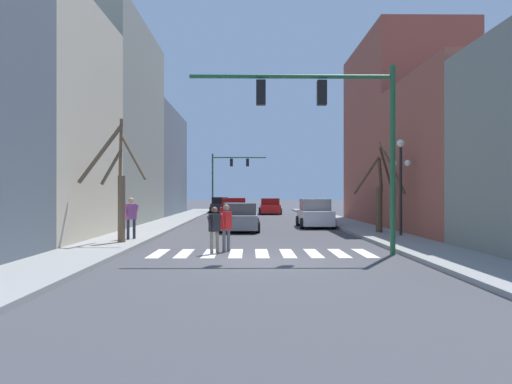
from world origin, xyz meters
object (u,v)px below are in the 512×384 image
object	(u,v)px
car_parked_right_mid	(315,214)
pedestrian_near_right_corner	(131,215)
street_lamp_right_corner	(401,167)
car_parked_left_far	(270,207)
pedestrian_on_left_sidewalk	(226,224)
street_tree_left_near	(380,194)
pedestrian_on_right_sidewalk	(215,226)
car_parked_right_near	(234,209)
street_tree_right_near	(118,187)
traffic_signal_near	(334,117)
car_at_intersection	(240,218)
car_parked_left_mid	(220,205)
traffic_signal_far	(228,170)

from	to	relation	value
car_parked_right_mid	pedestrian_near_right_corner	distance (m)	12.83
street_lamp_right_corner	car_parked_left_far	bearing A→B (deg)	100.79
car_parked_right_mid	pedestrian_near_right_corner	size ratio (longest dim) A/B	2.42
pedestrian_on_left_sidewalk	street_tree_left_near	bearing A→B (deg)	-16.23
pedestrian_on_right_sidewalk	car_parked_right_mid	bearing A→B (deg)	18.45
street_tree_left_near	car_parked_right_near	bearing A→B (deg)	118.28
pedestrian_on_right_sidewalk	street_tree_left_near	bearing A→B (deg)	-6.10
street_lamp_right_corner	pedestrian_near_right_corner	world-z (taller)	street_lamp_right_corner
pedestrian_near_right_corner	street_tree_right_near	bearing A→B (deg)	35.38
street_lamp_right_corner	car_parked_right_mid	size ratio (longest dim) A/B	1.04
pedestrian_on_right_sidewalk	traffic_signal_near	bearing A→B (deg)	-55.66
street_lamp_right_corner	car_at_intersection	bearing A→B (deg)	147.99
car_parked_left_mid	street_tree_left_near	world-z (taller)	street_tree_left_near
car_at_intersection	pedestrian_on_left_sidewalk	xyz separation A→B (m)	(-0.31, -9.71, 0.28)
traffic_signal_near	street_tree_right_near	bearing A→B (deg)	160.29
car_parked_left_far	street_tree_left_near	size ratio (longest dim) A/B	0.94
traffic_signal_far	pedestrian_near_right_corner	size ratio (longest dim) A/B	3.61
traffic_signal_far	car_parked_left_mid	size ratio (longest dim) A/B	1.51
traffic_signal_far	car_parked_right_near	world-z (taller)	traffic_signal_far
pedestrian_near_right_corner	street_tree_right_near	world-z (taller)	street_tree_right_near
traffic_signal_near	street_tree_right_near	xyz separation A→B (m)	(-8.12, 2.91, -2.35)
traffic_signal_near	car_parked_right_near	bearing A→B (deg)	100.52
traffic_signal_near	street_tree_left_near	distance (m)	9.00
car_parked_right_mid	car_parked_right_near	bearing A→B (deg)	30.70
car_at_intersection	traffic_signal_near	bearing A→B (deg)	17.79
pedestrian_on_left_sidewalk	street_lamp_right_corner	bearing A→B (deg)	-26.54
car_parked_left_far	car_parked_right_mid	bearing A→B (deg)	-173.91
pedestrian_on_left_sidewalk	pedestrian_on_right_sidewalk	bearing A→B (deg)	172.56
street_lamp_right_corner	car_parked_right_near	bearing A→B (deg)	116.78
car_parked_left_far	street_tree_left_near	world-z (taller)	street_tree_left_near
car_parked_right_near	pedestrian_on_left_sidewalk	distance (m)	21.29
traffic_signal_far	street_tree_left_near	world-z (taller)	traffic_signal_far
car_parked_left_mid	street_lamp_right_corner	bearing A→B (deg)	-161.30
car_parked_right_near	street_tree_left_near	world-z (taller)	street_tree_left_near
car_parked_left_far	street_tree_left_near	bearing A→B (deg)	-169.44
car_parked_right_near	pedestrian_on_right_sidewalk	size ratio (longest dim) A/B	2.89
street_tree_right_near	pedestrian_on_left_sidewalk	bearing A→B (deg)	-24.32
car_parked_left_far	car_parked_right_near	distance (m)	10.35
street_lamp_right_corner	street_tree_right_near	bearing A→B (deg)	-166.02
car_parked_left_mid	traffic_signal_far	bearing A→B (deg)	-28.58
car_parked_left_mid	street_tree_right_near	distance (m)	32.97
traffic_signal_far	pedestrian_on_right_sidewalk	xyz separation A→B (m)	(1.16, -36.72, -3.59)
car_at_intersection	pedestrian_near_right_corner	world-z (taller)	pedestrian_near_right_corner
street_lamp_right_corner	car_parked_left_far	world-z (taller)	street_lamp_right_corner
car_parked_right_near	street_tree_left_near	size ratio (longest dim) A/B	1.04
traffic_signal_near	car_parked_right_near	xyz separation A→B (m)	(-4.12, 22.21, -3.91)
car_parked_right_near	car_parked_right_mid	xyz separation A→B (m)	(5.22, -8.79, 0.01)
street_lamp_right_corner	pedestrian_near_right_corner	bearing A→B (deg)	-172.18
car_parked_right_mid	traffic_signal_far	bearing A→B (deg)	15.01
car_parked_left_mid	car_at_intersection	bearing A→B (deg)	-174.09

